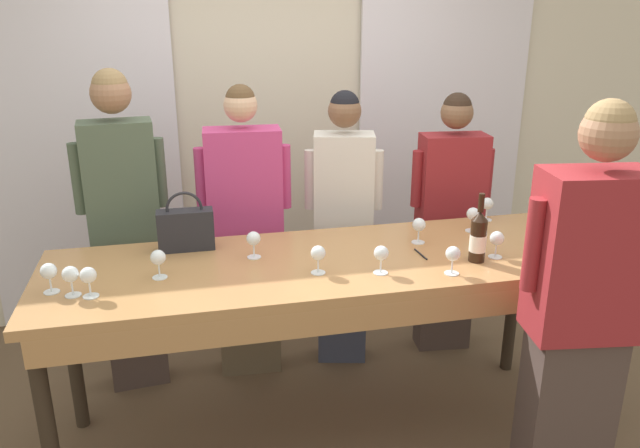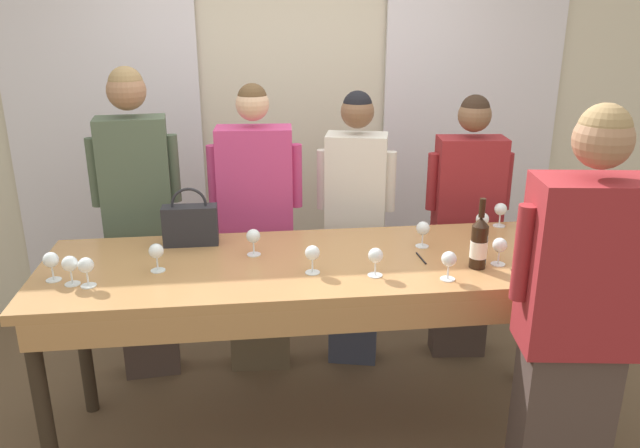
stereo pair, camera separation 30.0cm
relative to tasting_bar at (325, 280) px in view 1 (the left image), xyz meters
name	(u,v)px [view 1 (the left image)]	position (x,y,z in m)	size (l,w,h in m)	color
ground_plane	(324,431)	(0.00, 0.03, -0.89)	(18.00, 18.00, 0.00)	brown
wall_back	(270,116)	(0.00, 1.68, 0.51)	(12.00, 0.06, 2.80)	beige
curtain_panel_left	(78,134)	(-1.27, 1.61, 0.46)	(1.27, 0.03, 2.69)	white
curtain_panel_right	(442,119)	(1.27, 1.61, 0.46)	(1.27, 0.03, 2.69)	white
tasting_bar	(325,280)	(0.00, 0.00, 0.00)	(2.64, 0.84, 0.98)	#B27F4C
wine_bottle	(478,237)	(0.70, -0.15, 0.22)	(0.08, 0.08, 0.33)	black
handbag	(186,228)	(-0.63, 0.31, 0.21)	(0.27, 0.10, 0.30)	#232328
wine_glass_front_left	(254,240)	(-0.32, 0.13, 0.19)	(0.07, 0.07, 0.13)	white
wine_glass_front_mid	(158,259)	(-0.76, -0.02, 0.19)	(0.07, 0.07, 0.13)	white
wine_glass_front_right	(70,276)	(-1.11, -0.12, 0.19)	(0.07, 0.07, 0.13)	white
wine_glass_center_left	(487,205)	(1.02, 0.39, 0.19)	(0.07, 0.07, 0.13)	white
wine_glass_center_mid	(419,226)	(0.52, 0.14, 0.19)	(0.07, 0.07, 0.13)	white
wine_glass_center_right	(88,276)	(-1.04, -0.15, 0.19)	(0.07, 0.07, 0.13)	white
wine_glass_back_left	(381,254)	(0.21, -0.19, 0.19)	(0.07, 0.07, 0.13)	white
wine_glass_back_mid	(318,254)	(-0.06, -0.12, 0.19)	(0.07, 0.07, 0.13)	white
wine_glass_back_right	(453,255)	(0.52, -0.27, 0.19)	(0.07, 0.07, 0.13)	white
wine_glass_near_host	(49,272)	(-1.20, -0.07, 0.19)	(0.07, 0.07, 0.13)	white
wine_glass_by_bottle	(497,239)	(0.81, -0.13, 0.19)	(0.07, 0.07, 0.13)	white
wine_glass_by_handbag	(473,215)	(0.86, 0.24, 0.19)	(0.07, 0.07, 0.13)	white
pen	(421,254)	(0.47, -0.02, 0.10)	(0.02, 0.14, 0.01)	black
guest_olive_jacket	(125,229)	(-0.96, 0.74, 0.08)	(0.49, 0.24, 1.83)	#473833
guest_pink_top	(246,233)	(-0.30, 0.74, 0.00)	(0.54, 0.24, 1.74)	brown
guest_cream_sweater	(343,227)	(0.29, 0.74, -0.01)	(0.46, 0.29, 1.69)	#383D51
guest_striped_shirt	(449,222)	(0.97, 0.74, -0.03)	(0.51, 0.24, 1.65)	#473833
host_pouring	(580,318)	(0.91, -0.68, 0.04)	(0.54, 0.31, 1.81)	#473833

